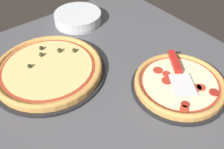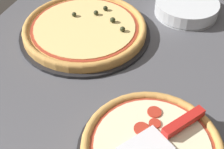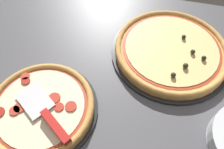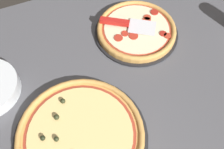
% 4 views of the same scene
% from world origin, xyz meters
% --- Properties ---
extents(ground_plane, '(1.31, 1.02, 0.04)m').
position_xyz_m(ground_plane, '(0.00, 0.00, -0.02)').
color(ground_plane, '#4C4C51').
extents(pizza_front, '(0.32, 0.32, 0.03)m').
position_xyz_m(pizza_front, '(-0.09, -0.15, 0.02)').
color(pizza_front, '#C68E47').
rests_on(pizza_front, pizza_pan_front).
extents(pizza_pan_back, '(0.43, 0.43, 0.01)m').
position_xyz_m(pizza_pan_back, '(0.27, 0.18, 0.01)').
color(pizza_pan_back, black).
rests_on(pizza_pan_back, ground_plane).
extents(pizza_back, '(0.40, 0.40, 0.04)m').
position_xyz_m(pizza_back, '(0.27, 0.18, 0.03)').
color(pizza_back, '#C68E47').
rests_on(pizza_back, pizza_pan_back).
extents(serving_spatula, '(0.21, 0.17, 0.02)m').
position_xyz_m(serving_spatula, '(-0.04, -0.18, 0.05)').
color(serving_spatula, silver).
rests_on(serving_spatula, pizza_front).
extents(plate_stack, '(0.22, 0.22, 0.05)m').
position_xyz_m(plate_stack, '(0.51, -0.11, 0.02)').
color(plate_stack, silver).
rests_on(plate_stack, ground_plane).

